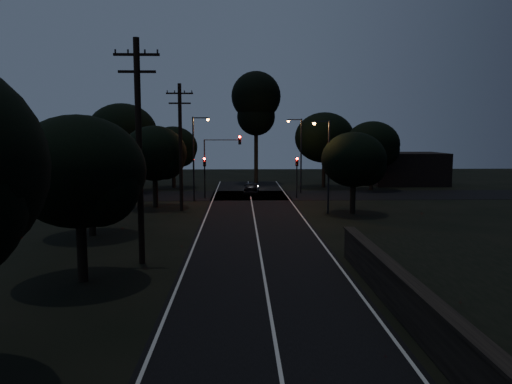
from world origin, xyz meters
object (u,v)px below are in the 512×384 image
utility_pole_far (180,145)px  streetlight_a (195,153)px  tall_pine (256,103)px  signal_left (205,170)px  signal_mast (221,155)px  car (251,188)px  streetlight_b (299,150)px  utility_pole_mid (139,148)px  signal_right (297,170)px  streetlight_c (327,160)px

utility_pole_far → streetlight_a: (0.69, 6.00, -0.85)m
tall_pine → signal_left: size_ratio=3.49×
signal_left → signal_mast: signal_mast is taller
tall_pine → car: size_ratio=3.63×
streetlight_a → streetlight_b: same height
utility_pole_far → signal_left: 8.53m
utility_pole_far → streetlight_a: bearing=83.4°
tall_pine → streetlight_a: size_ratio=1.79×
signal_left → streetlight_a: size_ratio=0.51×
signal_mast → streetlight_b: bearing=26.0°
utility_pole_mid → signal_mast: 25.22m
car → signal_mast: bearing=47.6°
car → streetlight_b: bearing=-164.2°
utility_pole_mid → signal_left: bearing=86.8°
tall_pine → signal_right: bearing=-76.5°
tall_pine → signal_left: tall_pine is taller
streetlight_b → car: size_ratio=2.03×
signal_right → streetlight_b: bearing=80.0°
streetlight_a → streetlight_c: streetlight_a is taller
tall_pine → signal_mast: tall_pine is taller
signal_mast → utility_pole_mid: bearing=-97.0°
signal_left → car: bearing=31.7°
utility_pole_mid → streetlight_a: bearing=88.3°
utility_pole_mid → streetlight_a: utility_pole_mid is taller
signal_right → streetlight_b: 4.45m
streetlight_c → utility_pole_mid: bearing=-128.3°
utility_pole_mid → signal_right: 27.30m
tall_pine → streetlight_b: 13.11m
utility_pole_mid → utility_pole_far: 17.00m
signal_right → signal_mast: 7.66m
signal_mast → streetlight_a: bearing=-140.2°
utility_pole_mid → streetlight_b: (11.31, 29.00, -1.10)m
streetlight_b → streetlight_c: streetlight_b is taller
utility_pole_far → streetlight_b: bearing=46.7°
tall_pine → signal_right: tall_pine is taller
signal_right → streetlight_a: size_ratio=0.51×
utility_pole_mid → signal_mast: (3.09, 24.99, -1.40)m
streetlight_b → streetlight_a: bearing=-150.5°
utility_pole_far → signal_right: (10.60, 7.99, -2.65)m
streetlight_b → car: (-5.20, -1.11, -3.96)m
utility_pole_mid → car: bearing=77.6°
utility_pole_mid → tall_pine: tall_pine is taller
signal_mast → streetlight_b: 9.15m
utility_pole_mid → utility_pole_far: bearing=90.0°
signal_right → car: (-4.49, 2.91, -2.16)m
utility_pole_far → signal_left: utility_pole_far is taller
tall_pine → streetlight_b: (4.31, -11.00, -5.67)m
streetlight_c → tall_pine: bearing=100.9°
utility_pole_far → streetlight_b: 16.51m
utility_pole_mid → streetlight_c: 19.15m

